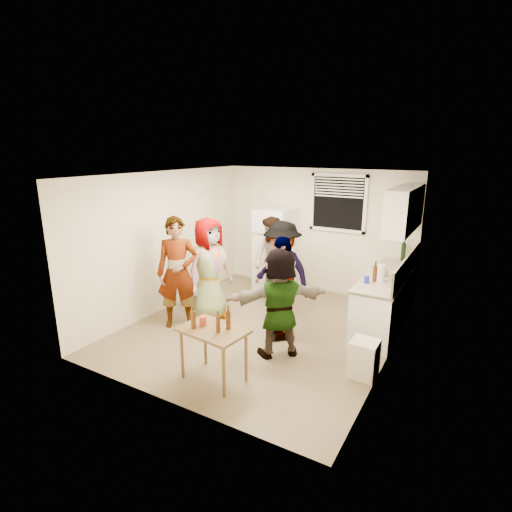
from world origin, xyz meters
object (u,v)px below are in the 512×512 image
Objects in this scene: beer_bottle_counter at (374,281)px; guest_back_left at (272,303)px; guest_back_right at (281,319)px; guest_orange at (278,354)px; trash_bin at (364,359)px; guest_grey at (211,317)px; refrigerator at (275,249)px; red_cup at (203,325)px; guest_stripe at (180,325)px; kettle at (383,276)px; guest_black at (281,336)px; wine_bottle at (402,261)px; beer_bottle_table at (218,332)px; blue_cup at (366,283)px; serving_table at (215,379)px.

beer_bottle_counter is 0.15× the size of guest_back_left.
guest_back_right reaches higher than guest_orange.
guest_grey is (-2.83, 0.52, -0.25)m from trash_bin.
refrigerator is 14.32× the size of red_cup.
guest_stripe is 1.87m from guest_back_left.
guest_orange is at bearing -127.78° from beer_bottle_counter.
guest_back_right is at bearing 87.86° from red_cup.
guest_back_left is at bearing 178.34° from kettle.
kettle reaches higher than guest_black.
trash_bin reaches higher than guest_stripe.
beer_bottle_counter is at bearing -95.95° from wine_bottle.
guest_back_left is at bearing 178.72° from guest_black.
refrigerator is 8.24× the size of beer_bottle_table.
guest_back_right is 1.09× the size of guest_orange.
kettle is at bearing 30.18° from guest_back_right.
red_cup is 0.07× the size of guest_back_right.
beer_bottle_counter is at bearing -97.63° from kettle.
beer_bottle_table is 2.28m from guest_back_right.
guest_back_right is at bearing 3.93° from guest_stripe.
blue_cup is 1.56m from guest_black.
refrigerator is 1.20m from guest_back_left.
wine_bottle reaches higher than guest_black.
serving_table is at bearing -8.97° from red_cup.
kettle is at bearing -54.66° from guest_grey.
guest_stripe is 1.14× the size of guest_black.
red_cup is at bearing 15.73° from guest_orange.
guest_back_left reaches higher than guest_orange.
beer_bottle_counter is 1.19× the size of beer_bottle_table.
kettle reaches higher than guest_back_right.
guest_back_left is at bearing 142.90° from guest_back_right.
guest_grey is 1.24m from guest_back_right.
guest_grey is 1.07× the size of guest_back_left.
trash_bin is at bearing 32.25° from serving_table.
beer_bottle_counter reaches higher than serving_table.
guest_black is at bearing 82.42° from serving_table.
beer_bottle_counter is at bearing 100.35° from trash_bin.
kettle is 0.12× the size of guest_grey.
guest_stripe is (-2.91, -1.57, -0.90)m from kettle.
trash_bin is at bearing -79.65° from beer_bottle_counter.
guest_stripe is at bearing -101.90° from refrigerator.
wine_bottle is 0.20× the size of guest_orange.
beer_bottle_table is at bearing -73.37° from refrigerator.
trash_bin is 0.27× the size of guest_stripe.
wine_bottle is at bearing 84.05° from beer_bottle_counter.
serving_table is at bearing -118.33° from kettle.
beer_bottle_counter is 1.76m from guest_back_right.
trash_bin is at bearing -86.82° from guest_grey.
wine_bottle is 1.59m from blue_cup.
wine_bottle reaches higher than beer_bottle_table.
kettle is at bearing 18.44° from guest_back_left.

